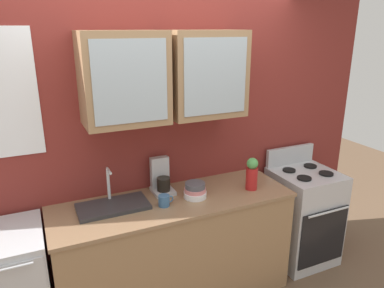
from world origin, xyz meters
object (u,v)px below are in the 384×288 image
at_px(stove_range, 303,216).
at_px(vase, 252,174).
at_px(bowl_stack, 195,191).
at_px(sink_faucet, 113,205).
at_px(coffee_maker, 161,179).
at_px(cup_near_sink, 164,201).

bearing_deg(stove_range, vase, -173.33).
height_order(stove_range, vase, vase).
bearing_deg(vase, bowl_stack, 173.70).
bearing_deg(sink_faucet, coffee_maker, 15.81).
xyz_separation_m(bowl_stack, vase, (0.50, -0.06, 0.08)).
bearing_deg(bowl_stack, vase, -6.30).
height_order(sink_faucet, coffee_maker, sink_faucet).
relative_size(sink_faucet, cup_near_sink, 4.37).
distance_m(sink_faucet, vase, 1.17).
distance_m(bowl_stack, cup_near_sink, 0.28).
xyz_separation_m(vase, cup_near_sink, (-0.78, 0.02, -0.10)).
bearing_deg(bowl_stack, sink_faucet, 171.71).
distance_m(stove_range, sink_faucet, 1.90).
bearing_deg(cup_near_sink, bowl_stack, 7.12).
relative_size(bowl_stack, vase, 0.66).
bearing_deg(sink_faucet, bowl_stack, -8.29).
bearing_deg(cup_near_sink, stove_range, 2.32).
bearing_deg(sink_faucet, vase, -7.43).
height_order(stove_range, bowl_stack, stove_range).
distance_m(sink_faucet, cup_near_sink, 0.39).
relative_size(sink_faucet, bowl_stack, 2.88).
height_order(sink_faucet, cup_near_sink, sink_faucet).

